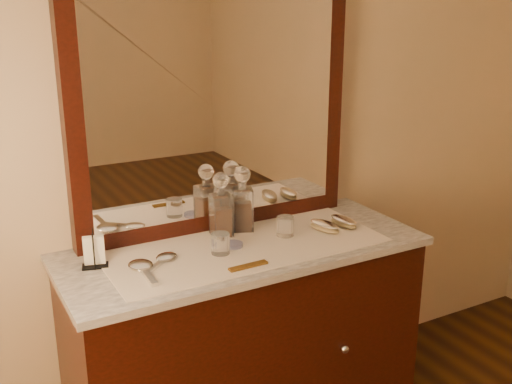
% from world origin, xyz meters
% --- Properties ---
extents(dresser_cabinet, '(1.40, 0.55, 0.82)m').
position_xyz_m(dresser_cabinet, '(0.00, 1.96, 0.41)').
color(dresser_cabinet, black).
rests_on(dresser_cabinet, floor).
extents(knob_right, '(0.04, 0.04, 0.04)m').
position_xyz_m(knob_right, '(0.30, 1.67, 0.45)').
color(knob_right, silver).
rests_on(knob_right, dresser_cabinet).
extents(marble_top, '(1.44, 0.59, 0.03)m').
position_xyz_m(marble_top, '(0.00, 1.96, 0.83)').
color(marble_top, silver).
rests_on(marble_top, dresser_cabinet).
extents(mirror_frame, '(1.20, 0.08, 1.00)m').
position_xyz_m(mirror_frame, '(0.00, 2.20, 1.35)').
color(mirror_frame, black).
rests_on(mirror_frame, marble_top).
extents(mirror_glass, '(1.06, 0.01, 0.86)m').
position_xyz_m(mirror_glass, '(0.00, 2.17, 1.35)').
color(mirror_glass, white).
rests_on(mirror_glass, marble_top).
extents(lace_runner, '(1.10, 0.45, 0.00)m').
position_xyz_m(lace_runner, '(0.00, 1.94, 0.85)').
color(lace_runner, beige).
rests_on(lace_runner, marble_top).
extents(pin_dish, '(0.10, 0.10, 0.01)m').
position_xyz_m(pin_dish, '(-0.04, 1.96, 0.86)').
color(pin_dish, silver).
rests_on(pin_dish, lace_runner).
extents(comb, '(0.15, 0.03, 0.01)m').
position_xyz_m(comb, '(-0.08, 1.76, 0.86)').
color(comb, brown).
rests_on(comb, lace_runner).
extents(napkin_rack, '(0.10, 0.08, 0.14)m').
position_xyz_m(napkin_rack, '(-0.56, 2.04, 0.91)').
color(napkin_rack, black).
rests_on(napkin_rack, marble_top).
extents(decanter_left, '(0.09, 0.09, 0.27)m').
position_xyz_m(decanter_left, '(-0.03, 2.09, 0.96)').
color(decanter_left, brown).
rests_on(decanter_left, lace_runner).
extents(decanter_right, '(0.11, 0.11, 0.27)m').
position_xyz_m(decanter_right, '(0.08, 2.11, 0.96)').
color(decanter_right, brown).
rests_on(decanter_right, lace_runner).
extents(brush_near, '(0.10, 0.16, 0.04)m').
position_xyz_m(brush_near, '(0.37, 1.93, 0.87)').
color(brush_near, '#907F58').
rests_on(brush_near, lace_runner).
extents(brush_far, '(0.08, 0.15, 0.04)m').
position_xyz_m(brush_far, '(0.47, 1.94, 0.87)').
color(brush_far, '#907F58').
rests_on(brush_far, lace_runner).
extents(hand_mirror_outer, '(0.09, 0.23, 0.02)m').
position_xyz_m(hand_mirror_outer, '(-0.43, 1.93, 0.86)').
color(hand_mirror_outer, silver).
rests_on(hand_mirror_outer, lace_runner).
extents(hand_mirror_inner, '(0.17, 0.16, 0.02)m').
position_xyz_m(hand_mirror_inner, '(-0.33, 1.96, 0.86)').
color(hand_mirror_inner, silver).
rests_on(hand_mirror_inner, lace_runner).
extents(tumblers, '(0.38, 0.11, 0.08)m').
position_xyz_m(tumblers, '(0.04, 1.94, 0.89)').
color(tumblers, white).
rests_on(tumblers, lace_runner).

